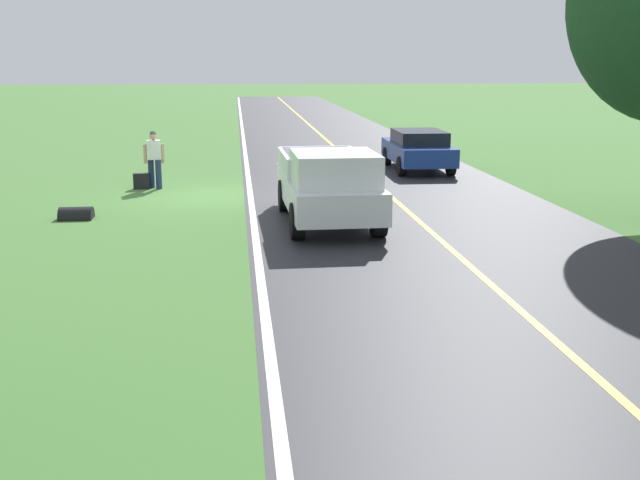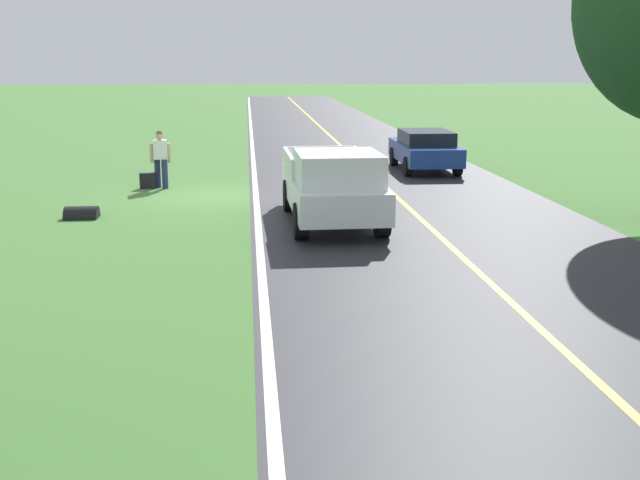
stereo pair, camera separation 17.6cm
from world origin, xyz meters
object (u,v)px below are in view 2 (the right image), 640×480
suitcase_carried (147,181)px  pickup_truck_passing (333,184)px  sedan_near_oncoming (425,149)px  hitchhiker_walking (160,156)px

suitcase_carried → pickup_truck_passing: pickup_truck_passing is taller
suitcase_carried → sedan_near_oncoming: sedan_near_oncoming is taller
suitcase_carried → sedan_near_oncoming: 9.79m
hitchhiker_walking → pickup_truck_passing: (-4.63, 5.91, -0.01)m
suitcase_carried → pickup_truck_passing: size_ratio=0.09×
hitchhiker_walking → suitcase_carried: (0.41, 0.12, -0.74)m
hitchhiker_walking → pickup_truck_passing: size_ratio=0.32×
hitchhiker_walking → pickup_truck_passing: pickup_truck_passing is taller
pickup_truck_passing → sedan_near_oncoming: size_ratio=1.23×
suitcase_carried → pickup_truck_passing: bearing=36.0°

